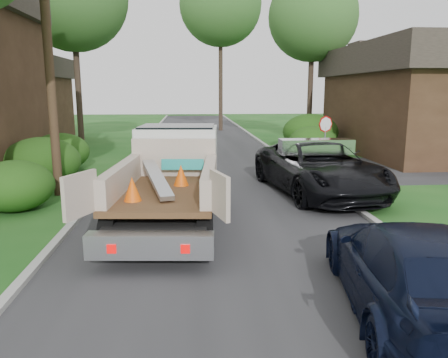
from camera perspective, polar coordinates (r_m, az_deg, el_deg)
ground at (r=10.90m, az=0.58°, el=-7.62°), size 120.00×120.00×0.00m
road at (r=20.60m, az=-1.93°, el=1.46°), size 8.00×90.00×0.02m
curb_left at (r=20.81m, az=-13.29°, el=1.42°), size 0.20×90.00×0.12m
curb_right at (r=21.17m, az=9.23°, el=1.75°), size 0.20×90.00×0.12m
stop_sign at (r=20.30m, az=13.09°, el=6.08°), size 0.71×0.32×2.48m
utility_pole at (r=15.99m, az=-22.03°, el=16.41°), size 2.42×1.25×10.00m
house_left_far at (r=34.63m, az=-26.25°, el=9.40°), size 7.56×7.56×6.00m
house_right at (r=27.99m, az=25.64°, el=9.48°), size 9.72×12.96×6.20m
hedge_left_a at (r=14.54m, az=-25.73°, el=-0.80°), size 2.34×2.34×1.53m
hedge_left_b at (r=17.86m, az=-22.72°, el=2.07°), size 2.86×2.86×1.87m
hedge_left_c at (r=21.27m, az=-20.60°, el=3.36°), size 2.60×2.60×1.70m
hedge_right_a at (r=24.37m, az=11.51°, el=4.79°), size 2.60×2.60×1.70m
hedge_right_b at (r=27.41m, az=11.22°, el=6.05°), size 3.38×3.38×2.21m
tree_right_far at (r=31.80m, az=11.55°, el=20.08°), size 6.00×6.00×11.50m
tree_center_far at (r=41.05m, az=-0.46°, el=21.81°), size 7.20×7.20×14.60m
flatbed_truck at (r=12.51m, az=-6.61°, el=1.28°), size 3.29×6.86×2.52m
black_pickup at (r=15.67m, az=12.30°, el=1.45°), size 3.87×6.95×1.84m
navy_suv at (r=7.69m, az=23.60°, el=-10.83°), size 2.96×5.57×1.54m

